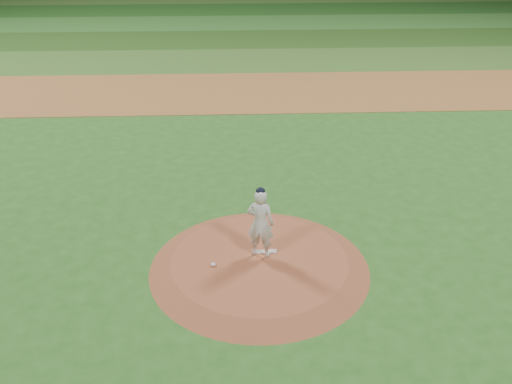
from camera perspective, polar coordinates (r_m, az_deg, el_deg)
The scene contains 10 objects.
ground at distance 14.43m, azimuth 0.35°, elevation -7.61°, with size 120.00×120.00×0.00m, color #285D1E.
infield_dirt_band at distance 27.05m, azimuth -1.11°, elevation 9.99°, with size 70.00×6.00×0.02m, color #915B2D.
outfield_stripe_0 at distance 32.32m, azimuth -1.37°, elevation 13.02°, with size 70.00×5.00×0.02m, color #376424.
outfield_stripe_1 at distance 37.17m, azimuth -1.55°, elevation 15.03°, with size 70.00×5.00×0.02m, color #244C18.
outfield_stripe_2 at distance 42.06m, azimuth -1.69°, elevation 16.57°, with size 70.00×5.00×0.02m, color #2F6B27.
outfield_stripe_3 at distance 46.97m, azimuth -1.80°, elevation 17.79°, with size 70.00×5.00×0.02m, color #1E4F19.
pitchers_mound at distance 14.36m, azimuth 0.35°, elevation -7.21°, with size 5.50×5.50×0.25m, color brown.
pitching_rubber at distance 14.57m, azimuth 0.87°, elevation -5.97°, with size 0.62×0.15×0.03m, color silver.
rosin_bag at distance 14.11m, azimuth -4.31°, elevation -7.23°, with size 0.13×0.13×0.07m, color beige.
pitcher_on_mound at distance 13.97m, azimuth 0.44°, elevation -3.12°, with size 0.77×0.62×1.91m.
Camera 1 is at (-0.59, -11.70, 8.43)m, focal length 40.00 mm.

